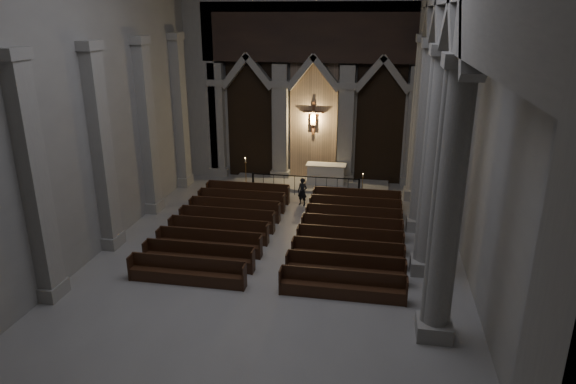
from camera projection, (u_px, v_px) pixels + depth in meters
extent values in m
plane|color=gray|center=(268.00, 278.00, 18.29)|extent=(24.00, 24.00, 0.00)
cube|color=gray|center=(315.00, 71.00, 27.46)|extent=(14.00, 0.10, 12.00)
cube|color=gray|center=(5.00, 321.00, 5.16)|extent=(14.00, 0.10, 12.00)
cube|color=gray|center=(66.00, 104.00, 17.49)|extent=(0.10, 24.00, 12.00)
cube|color=gray|center=(497.00, 118.00, 15.13)|extent=(0.10, 24.00, 12.00)
cube|color=gray|center=(218.00, 121.00, 28.83)|extent=(0.80, 0.50, 6.40)
cube|color=gray|center=(220.00, 171.00, 29.80)|extent=(1.05, 0.70, 0.50)
cube|color=gray|center=(216.00, 82.00, 28.12)|extent=(1.00, 0.65, 0.35)
cube|color=gray|center=(280.00, 123.00, 28.22)|extent=(0.80, 0.50, 6.40)
cube|color=gray|center=(281.00, 175.00, 29.19)|extent=(1.05, 0.70, 0.50)
cube|color=gray|center=(280.00, 84.00, 27.51)|extent=(1.00, 0.65, 0.35)
cube|color=gray|center=(346.00, 126.00, 27.61)|extent=(0.80, 0.50, 6.40)
cube|color=gray|center=(344.00, 178.00, 28.58)|extent=(1.05, 0.70, 0.50)
cube|color=gray|center=(347.00, 85.00, 26.90)|extent=(1.00, 0.65, 0.35)
cube|color=gray|center=(414.00, 128.00, 27.00)|extent=(0.80, 0.50, 6.40)
cube|color=gray|center=(410.00, 182.00, 27.97)|extent=(1.05, 0.70, 0.50)
cube|color=gray|center=(418.00, 87.00, 26.29)|extent=(1.00, 0.65, 0.35)
cube|color=black|center=(250.00, 116.00, 28.75)|extent=(2.60, 0.15, 7.00)
cube|color=#9F8266|center=(314.00, 118.00, 28.14)|extent=(2.60, 0.15, 7.00)
cube|color=black|center=(380.00, 120.00, 27.53)|extent=(2.60, 0.15, 7.00)
cube|color=black|center=(314.00, 32.00, 26.33)|extent=(12.00, 0.50, 3.00)
cube|color=gray|center=(203.00, 97.00, 28.53)|extent=(1.60, 0.50, 9.00)
cube|color=gray|center=(432.00, 104.00, 26.44)|extent=(1.60, 0.50, 9.00)
plane|color=#E7CA68|center=(314.00, 118.00, 28.11)|extent=(1.50, 0.00, 1.50)
cube|color=#55301D|center=(313.00, 118.00, 28.03)|extent=(0.13, 0.08, 1.80)
cube|color=#55301D|center=(313.00, 112.00, 27.91)|extent=(1.10, 0.08, 0.13)
cube|color=tan|center=(313.00, 119.00, 27.99)|extent=(0.26, 0.10, 0.60)
sphere|color=tan|center=(313.00, 112.00, 27.86)|extent=(0.17, 0.17, 0.17)
cylinder|color=tan|center=(309.00, 113.00, 27.91)|extent=(0.45, 0.08, 0.08)
cylinder|color=tan|center=(318.00, 113.00, 27.82)|extent=(0.45, 0.08, 0.08)
cube|color=gray|center=(414.00, 194.00, 26.10)|extent=(1.00, 1.00, 0.50)
cylinder|color=gray|center=(420.00, 121.00, 24.86)|extent=(0.70, 0.70, 7.50)
cube|color=gray|center=(427.00, 38.00, 23.59)|extent=(0.95, 0.95, 0.35)
cube|color=gray|center=(418.00, 224.00, 22.38)|extent=(1.00, 1.00, 0.50)
cylinder|color=gray|center=(426.00, 140.00, 21.15)|extent=(0.70, 0.70, 7.50)
cube|color=gray|center=(434.00, 43.00, 19.88)|extent=(0.95, 0.95, 0.35)
cube|color=gray|center=(424.00, 265.00, 18.67)|extent=(1.00, 1.00, 0.50)
cylinder|color=gray|center=(434.00, 167.00, 17.43)|extent=(0.70, 0.70, 7.50)
cube|color=gray|center=(445.00, 50.00, 16.16)|extent=(0.95, 0.95, 0.35)
cube|color=gray|center=(434.00, 328.00, 14.95)|extent=(1.00, 1.00, 0.50)
cylinder|color=gray|center=(447.00, 208.00, 13.72)|extent=(0.70, 0.70, 7.50)
cube|color=gray|center=(463.00, 60.00, 12.45)|extent=(0.95, 0.95, 0.35)
cube|color=gray|center=(419.00, 102.00, 26.43)|extent=(0.55, 1.20, 9.20)
cube|color=gray|center=(185.00, 180.00, 28.17)|extent=(0.60, 1.00, 0.50)
cube|color=gray|center=(181.00, 113.00, 26.93)|extent=(0.50, 0.80, 7.50)
cube|color=gray|center=(175.00, 36.00, 25.66)|extent=(0.60, 1.00, 0.35)
cube|color=gray|center=(155.00, 206.00, 24.45)|extent=(0.60, 1.00, 0.50)
cube|color=gray|center=(148.00, 128.00, 23.22)|extent=(0.50, 0.80, 7.50)
cube|color=gray|center=(139.00, 40.00, 21.95)|extent=(0.60, 1.00, 0.35)
cube|color=gray|center=(113.00, 240.00, 20.74)|extent=(0.60, 1.00, 0.50)
cube|color=gray|center=(102.00, 150.00, 19.50)|extent=(0.50, 0.80, 7.50)
cube|color=gray|center=(89.00, 45.00, 18.23)|extent=(0.60, 1.00, 0.35)
cube|color=gray|center=(53.00, 290.00, 17.02)|extent=(0.60, 1.00, 0.50)
cube|color=gray|center=(35.00, 183.00, 15.79)|extent=(0.50, 0.80, 7.50)
cube|color=gray|center=(13.00, 54.00, 14.52)|extent=(0.60, 1.00, 0.35)
cube|color=gray|center=(310.00, 184.00, 28.11)|extent=(8.50, 2.60, 0.15)
cube|color=beige|center=(326.00, 174.00, 27.84)|extent=(1.98, 0.77, 1.04)
cube|color=silver|center=(326.00, 165.00, 27.66)|extent=(2.14, 0.86, 0.04)
cube|color=black|center=(305.00, 176.00, 26.20)|extent=(5.50, 0.05, 0.05)
cube|color=black|center=(253.00, 183.00, 26.83)|extent=(0.09, 0.09, 1.10)
cube|color=black|center=(359.00, 189.00, 25.90)|extent=(0.09, 0.09, 1.10)
cylinder|color=black|center=(263.00, 184.00, 26.75)|extent=(0.02, 0.02, 1.01)
cylinder|color=black|center=(274.00, 184.00, 26.66)|extent=(0.02, 0.02, 1.01)
cylinder|color=black|center=(284.00, 185.00, 26.56)|extent=(0.02, 0.02, 1.01)
cylinder|color=black|center=(295.00, 186.00, 26.47)|extent=(0.02, 0.02, 1.01)
cylinder|color=black|center=(305.00, 186.00, 26.38)|extent=(0.02, 0.02, 1.01)
cylinder|color=black|center=(316.00, 187.00, 26.28)|extent=(0.02, 0.02, 1.01)
cylinder|color=black|center=(326.00, 187.00, 26.19)|extent=(0.02, 0.02, 1.01)
cylinder|color=black|center=(337.00, 188.00, 26.10)|extent=(0.02, 0.02, 1.01)
cylinder|color=black|center=(348.00, 189.00, 26.01)|extent=(0.02, 0.02, 1.01)
cylinder|color=olive|center=(246.00, 186.00, 27.99)|extent=(0.28, 0.28, 0.06)
cylinder|color=olive|center=(246.00, 174.00, 27.77)|extent=(0.04, 0.04, 1.32)
cylinder|color=olive|center=(246.00, 162.00, 27.55)|extent=(0.14, 0.14, 0.02)
cylinder|color=beige|center=(245.00, 160.00, 27.51)|extent=(0.06, 0.06, 0.23)
sphere|color=#F6AF56|center=(245.00, 158.00, 27.47)|extent=(0.05, 0.05, 0.05)
cylinder|color=olive|center=(362.00, 195.00, 26.55)|extent=(0.21, 0.21, 0.04)
cylinder|color=olive|center=(362.00, 186.00, 26.38)|extent=(0.03, 0.03, 0.99)
cylinder|color=olive|center=(363.00, 177.00, 26.22)|extent=(0.10, 0.10, 0.02)
cylinder|color=beige|center=(363.00, 175.00, 26.19)|extent=(0.04, 0.04, 0.17)
sphere|color=#F6AF56|center=(363.00, 173.00, 26.16)|extent=(0.04, 0.04, 0.04)
cube|color=black|center=(248.00, 197.00, 25.70)|extent=(4.15, 0.39, 0.44)
cube|color=black|center=(249.00, 187.00, 25.72)|extent=(4.15, 0.07, 0.49)
cube|color=black|center=(208.00, 190.00, 25.98)|extent=(0.06, 0.44, 0.89)
cube|color=black|center=(289.00, 195.00, 25.28)|extent=(0.06, 0.44, 0.89)
cube|color=black|center=(356.00, 204.00, 24.79)|extent=(4.15, 0.39, 0.44)
cube|color=black|center=(357.00, 193.00, 24.81)|extent=(4.15, 0.07, 0.49)
cube|color=black|center=(314.00, 197.00, 25.06)|extent=(0.06, 0.44, 0.89)
cube|color=black|center=(400.00, 202.00, 24.36)|extent=(0.06, 0.44, 0.89)
cube|color=black|center=(242.00, 205.00, 24.58)|extent=(4.15, 0.39, 0.44)
cube|color=black|center=(242.00, 195.00, 24.60)|extent=(4.15, 0.07, 0.49)
cube|color=black|center=(200.00, 198.00, 24.86)|extent=(0.06, 0.44, 0.89)
cube|color=black|center=(284.00, 204.00, 24.16)|extent=(0.06, 0.44, 0.89)
cube|color=black|center=(355.00, 213.00, 23.67)|extent=(4.15, 0.39, 0.44)
cube|color=black|center=(355.00, 202.00, 23.69)|extent=(4.15, 0.07, 0.49)
cube|color=black|center=(310.00, 205.00, 23.95)|extent=(0.06, 0.44, 0.89)
cube|color=black|center=(401.00, 211.00, 23.25)|extent=(0.06, 0.44, 0.89)
cube|color=black|center=(235.00, 215.00, 23.46)|extent=(4.15, 0.39, 0.44)
cube|color=black|center=(235.00, 204.00, 23.48)|extent=(4.15, 0.07, 0.49)
cube|color=black|center=(191.00, 207.00, 23.74)|extent=(0.06, 0.44, 0.89)
cube|color=black|center=(279.00, 213.00, 23.04)|extent=(0.06, 0.44, 0.89)
cube|color=black|center=(353.00, 223.00, 22.55)|extent=(4.15, 0.39, 0.44)
cube|color=black|center=(354.00, 211.00, 22.57)|extent=(4.15, 0.07, 0.49)
cube|color=black|center=(307.00, 215.00, 22.83)|extent=(0.06, 0.44, 0.89)
cube|color=black|center=(402.00, 221.00, 22.13)|extent=(0.06, 0.44, 0.89)
cube|color=black|center=(227.00, 225.00, 22.34)|extent=(4.15, 0.39, 0.44)
cube|color=black|center=(228.00, 213.00, 22.36)|extent=(4.15, 0.07, 0.49)
cube|color=black|center=(182.00, 217.00, 22.62)|extent=(0.06, 0.44, 0.89)
cube|color=black|center=(274.00, 223.00, 21.92)|extent=(0.06, 0.44, 0.89)
cube|color=black|center=(351.00, 234.00, 21.43)|extent=(4.15, 0.39, 0.44)
cube|color=black|center=(352.00, 222.00, 21.45)|extent=(4.15, 0.07, 0.49)
cube|color=black|center=(302.00, 225.00, 21.71)|extent=(0.06, 0.44, 0.89)
cube|color=black|center=(402.00, 232.00, 21.01)|extent=(0.06, 0.44, 0.89)
cube|color=black|center=(219.00, 236.00, 21.22)|extent=(4.15, 0.39, 0.44)
cube|color=black|center=(220.00, 224.00, 21.24)|extent=(4.15, 0.07, 0.49)
cube|color=black|center=(171.00, 227.00, 21.50)|extent=(0.06, 0.44, 0.89)
cube|color=black|center=(267.00, 235.00, 20.80)|extent=(0.06, 0.44, 0.89)
cube|color=black|center=(349.00, 246.00, 20.31)|extent=(4.15, 0.39, 0.44)
cube|color=black|center=(350.00, 233.00, 20.33)|extent=(4.15, 0.07, 0.49)
cube|color=black|center=(298.00, 237.00, 20.59)|extent=(0.06, 0.44, 0.89)
cube|color=black|center=(403.00, 245.00, 19.89)|extent=(0.06, 0.44, 0.89)
cube|color=black|center=(209.00, 248.00, 20.10)|extent=(4.15, 0.39, 0.44)
cube|color=black|center=(210.00, 235.00, 20.12)|extent=(4.15, 0.07, 0.49)
cube|color=black|center=(159.00, 239.00, 20.38)|extent=(0.06, 0.44, 0.89)
cube|color=black|center=(261.00, 247.00, 19.68)|extent=(0.06, 0.44, 0.89)
cube|color=black|center=(347.00, 259.00, 19.19)|extent=(4.15, 0.39, 0.44)
cube|color=black|center=(348.00, 246.00, 19.21)|extent=(4.15, 0.07, 0.49)
cube|color=black|center=(293.00, 250.00, 19.47)|extent=(0.06, 0.44, 0.89)
cube|color=black|center=(404.00, 258.00, 18.77)|extent=(0.06, 0.44, 0.89)
cube|color=black|center=(199.00, 262.00, 18.98)|extent=(4.15, 0.39, 0.44)
cube|color=black|center=(200.00, 248.00, 19.00)|extent=(4.15, 0.07, 0.49)
cube|color=black|center=(146.00, 252.00, 19.26)|extent=(0.06, 0.44, 0.89)
cube|color=black|center=(253.00, 261.00, 18.56)|extent=(0.06, 0.44, 0.89)
cube|color=black|center=(345.00, 275.00, 18.07)|extent=(4.15, 0.39, 0.44)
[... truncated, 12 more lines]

